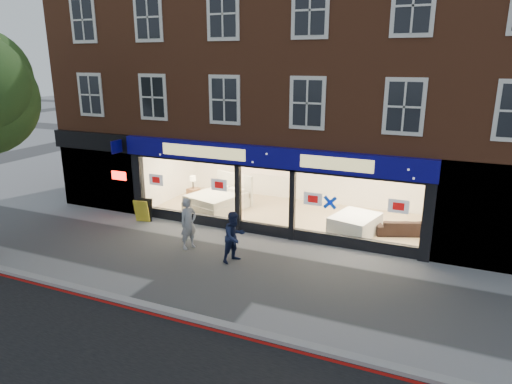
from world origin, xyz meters
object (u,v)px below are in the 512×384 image
Objects in this scene: display_bed at (219,200)px; pedestrian_grey at (188,223)px; a_board at (143,210)px; pedestrian_blue at (234,237)px; mattress_stack at (355,224)px; sofa at (402,227)px.

pedestrian_grey is (0.97, -3.92, 0.41)m from display_bed.
pedestrian_blue is at bearing -31.55° from a_board.
pedestrian_grey is 1.91m from pedestrian_blue.
mattress_stack reaches higher than sofa.
a_board is (-9.50, -2.41, 0.09)m from sofa.
a_board is (-7.94, -1.78, 0.01)m from mattress_stack.
pedestrian_grey is at bearing -60.44° from display_bed.
pedestrian_blue is at bearing -40.59° from display_bed.
display_bed is at bearing 36.26° from pedestrian_grey.
a_board is at bearing -167.39° from mattress_stack.
pedestrian_grey is (-4.91, -3.31, 0.43)m from mattress_stack.
display_bed is 1.58× the size of pedestrian_grey.
a_board is at bearing 85.56° from pedestrian_grey.
display_bed reaches higher than sofa.
mattress_stack is 4.76m from pedestrian_blue.
a_board is (-2.06, -2.39, -0.01)m from display_bed.
sofa is (1.56, 0.64, -0.07)m from mattress_stack.
sofa is at bearing 22.20° from mattress_stack.
pedestrian_grey is (3.03, -1.53, 0.42)m from a_board.
pedestrian_grey is at bearing 103.20° from pedestrian_blue.
mattress_stack is at bearing 0.93° from sofa.
display_bed reaches higher than a_board.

